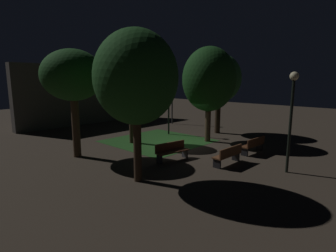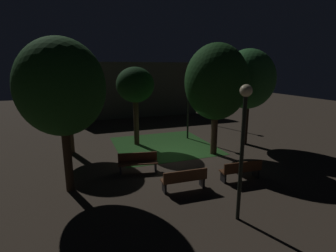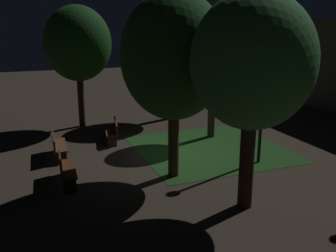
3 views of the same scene
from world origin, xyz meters
name	(u,v)px [view 3 (image 3 of 3)]	position (x,y,z in m)	size (l,w,h in m)	color
ground_plane	(169,155)	(0.00, 0.00, 0.00)	(60.00, 60.00, 0.00)	#3D3328
grass_lawn	(209,148)	(-0.14, 1.81, 0.01)	(5.78, 5.79, 0.01)	#23511E
bench_path_side	(58,145)	(-1.32, -4.06, 0.48)	(1.82, 0.55, 0.88)	brown
bench_front_left	(65,169)	(1.32, -4.06, 0.48)	(1.82, 0.57, 0.88)	#512D19
bench_near_trees	(113,130)	(-2.59, -1.63, 0.48)	(1.86, 0.78, 0.88)	brown
tree_lawn_side	(174,57)	(1.97, -0.61, 3.95)	(3.35, 3.35, 5.97)	#423021
tree_back_right	(174,40)	(-5.51, 2.35, 4.11)	(3.06, 3.06, 5.44)	#423021
tree_left_canopy	(78,44)	(-5.53, -2.50, 4.01)	(3.16, 3.16, 5.80)	#38281C
tree_right_canopy	(252,63)	(4.75, 0.44, 4.00)	(3.21, 3.21, 5.81)	#2D2116
tree_tall_center	(213,55)	(-1.64, 2.64, 3.64)	(2.27, 2.27, 4.76)	#38281C
lamp_post_near_wall	(263,85)	(1.92, 2.79, 2.88)	(0.36, 0.36, 4.20)	black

